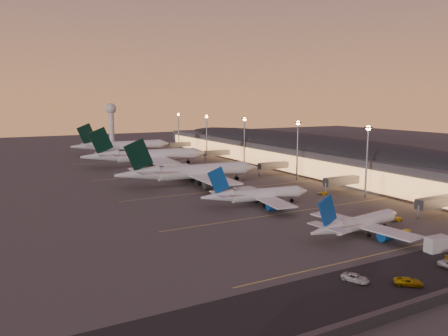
# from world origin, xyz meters

# --- Properties ---
(ground) EXTENTS (700.00, 700.00, 0.00)m
(ground) POSITION_xyz_m (0.00, 0.00, 0.00)
(ground) COLOR #3F3D3A
(airliner_narrow_south) EXTENTS (34.64, 31.20, 12.37)m
(airliner_narrow_south) POSITION_xyz_m (-0.77, -32.56, 3.20)
(airliner_narrow_south) COLOR silver
(airliner_narrow_south) RESTS_ON ground
(airliner_narrow_north) EXTENTS (38.89, 35.00, 13.88)m
(airliner_narrow_north) POSITION_xyz_m (-6.01, 7.52, 3.59)
(airliner_narrow_north) COLOR silver
(airliner_narrow_north) RESTS_ON ground
(airliner_wide_near) EXTENTS (62.94, 57.24, 20.17)m
(airliner_wide_near) POSITION_xyz_m (-9.87, 52.23, 5.19)
(airliner_wide_near) COLOR silver
(airliner_wide_near) RESTS_ON ground
(airliner_wide_mid) EXTENTS (67.28, 61.55, 21.52)m
(airliner_wide_mid) POSITION_xyz_m (-9.41, 110.57, 5.54)
(airliner_wide_mid) COLOR silver
(airliner_wide_mid) RESTS_ON ground
(airliner_wide_far) EXTENTS (64.71, 58.73, 20.76)m
(airliner_wide_far) POSITION_xyz_m (-5.90, 169.39, 5.35)
(airliner_wide_far) COLOR silver
(airliner_wide_far) RESTS_ON ground
(terminal_building) EXTENTS (56.35, 255.00, 17.46)m
(terminal_building) POSITION_xyz_m (61.84, 72.47, 8.78)
(terminal_building) COLOR #49494E
(terminal_building) RESTS_ON ground
(light_masts) EXTENTS (2.20, 217.20, 25.90)m
(light_masts) POSITION_xyz_m (36.00, 65.00, 17.55)
(light_masts) COLOR slate
(light_masts) RESTS_ON ground
(radar_tower) EXTENTS (9.00, 9.00, 32.50)m
(radar_tower) POSITION_xyz_m (10.00, 260.00, 21.87)
(radar_tower) COLOR silver
(radar_tower) RESTS_ON ground
(service_lane) EXTENTS (260.00, 16.00, 0.01)m
(service_lane) POSITION_xyz_m (0.00, -56.00, 0.01)
(service_lane) COLOR black
(service_lane) RESTS_ON ground
(lane_markings) EXTENTS (90.00, 180.36, 0.00)m
(lane_markings) POSITION_xyz_m (0.00, 40.00, 0.01)
(lane_markings) COLOR #D8C659
(lane_markings) RESTS_ON ground
(baggage_tug_a) EXTENTS (3.77, 1.99, 1.07)m
(baggage_tug_a) POSITION_xyz_m (11.01, -37.67, 0.49)
(baggage_tug_a) COLOR #C09A09
(baggage_tug_a) RESTS_ON ground
(baggage_tug_b) EXTENTS (3.75, 1.79, 1.09)m
(baggage_tug_b) POSITION_xyz_m (19.13, -27.90, 0.50)
(baggage_tug_b) COLOR #C09A09
(baggage_tug_b) RESTS_ON ground
(baggage_tug_c) EXTENTS (3.68, 2.70, 1.03)m
(baggage_tug_c) POSITION_xyz_m (24.56, 10.05, 0.47)
(baggage_tug_c) COLOR #C09A09
(baggage_tug_c) RESTS_ON ground
(catering_truck_a) EXTENTS (6.50, 2.84, 3.59)m
(catering_truck_a) POSITION_xyz_m (6.83, -50.17, 1.68)
(catering_truck_a) COLOR silver
(catering_truck_a) RESTS_ON ground
(service_van_a) EXTENTS (4.20, 5.86, 1.48)m
(service_van_a) POSITION_xyz_m (-22.66, -53.71, 0.74)
(service_van_a) COLOR silver
(service_van_a) RESTS_ON ground
(service_van_b) EXTENTS (5.58, 5.24, 1.46)m
(service_van_b) POSITION_xyz_m (-15.16, -59.81, 0.73)
(service_van_b) COLOR #C09A09
(service_van_b) RESTS_ON ground
(service_van_f) EXTENTS (4.93, 4.11, 1.35)m
(service_van_f) POSITION_xyz_m (1.30, -56.67, 0.67)
(service_van_f) COLOR #C09A09
(service_van_f) RESTS_ON ground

